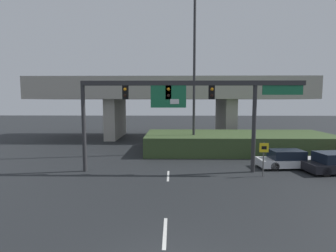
% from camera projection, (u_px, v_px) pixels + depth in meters
% --- Properties ---
extents(lane_markings, '(0.14, 39.96, 0.01)m').
position_uv_depth(lane_markings, '(169.00, 163.00, 21.20)').
color(lane_markings, silver).
rests_on(lane_markings, ground).
extents(signal_gantry, '(15.35, 0.44, 6.36)m').
position_uv_depth(signal_gantry, '(184.00, 99.00, 18.00)').
color(signal_gantry, '#2D2D30').
rests_on(signal_gantry, ground).
extents(speed_limit_sign, '(0.60, 0.11, 2.28)m').
position_uv_depth(speed_limit_sign, '(264.00, 154.00, 17.19)').
color(speed_limit_sign, '#4C4C4C').
rests_on(speed_limit_sign, ground).
extents(highway_light_pole_near, '(0.70, 0.36, 17.47)m').
position_uv_depth(highway_light_pole_near, '(194.00, 56.00, 24.07)').
color(highway_light_pole_near, '#2D2D30').
rests_on(highway_light_pole_near, ground).
extents(overpass_bridge, '(35.06, 9.77, 7.87)m').
position_uv_depth(overpass_bridge, '(170.00, 96.00, 35.20)').
color(overpass_bridge, '#A39E93').
rests_on(overpass_bridge, ground).
extents(grass_embankment, '(18.06, 7.16, 1.77)m').
position_uv_depth(grass_embankment, '(238.00, 142.00, 25.92)').
color(grass_embankment, '#384C28').
rests_on(grass_embankment, ground).
extents(parked_sedan_near_right, '(4.58, 1.98, 1.35)m').
position_uv_depth(parked_sedan_near_right, '(288.00, 160.00, 19.47)').
color(parked_sedan_near_right, silver).
rests_on(parked_sedan_near_right, ground).
extents(parked_sedan_mid_right, '(4.40, 2.38, 1.43)m').
position_uv_depth(parked_sedan_mid_right, '(335.00, 163.00, 18.15)').
color(parked_sedan_mid_right, black).
rests_on(parked_sedan_mid_right, ground).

